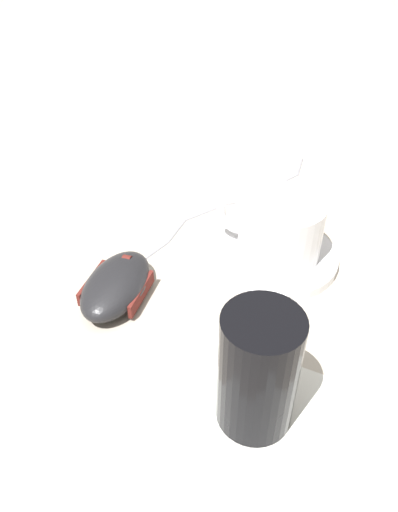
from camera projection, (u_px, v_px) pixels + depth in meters
The scene contains 7 objects.
ground_plane at pixel (222, 310), 0.51m from camera, with size 3.00×3.00×0.00m, color #B2A899.
saucer at pixel (274, 256), 0.57m from camera, with size 0.14×0.14×0.01m, color white.
coffee_cup at pixel (279, 228), 0.54m from camera, with size 0.12×0.09×0.07m.
computer_mouse at pixel (116, 285), 0.51m from camera, with size 0.10×0.12×0.03m.
mouse_cable at pixel (234, 203), 0.66m from camera, with size 0.04×0.34×0.00m.
napkin_under_glass at pixel (259, 422), 0.41m from camera, with size 0.14×0.14×0.00m, color silver.
drinking_glass at pixel (258, 371), 0.38m from camera, with size 0.06×0.06×0.11m, color black.
Camera 1 is at (-0.23, 0.28, 0.36)m, focal length 35.00 mm.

